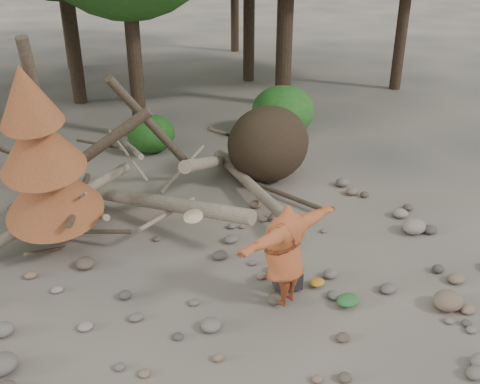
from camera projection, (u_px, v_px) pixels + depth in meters
ground at (282, 293)px, 9.67m from camera, size 120.00×120.00×0.00m
deadfall_pile at (251, 151)px, 13.47m from camera, size 8.55×5.24×3.30m
dead_conifer at (43, 158)px, 9.89m from camera, size 2.06×2.16×4.35m
bush_mid at (151, 134)px, 15.81m from camera, size 1.40×1.40×1.12m
bush_right at (283, 111)px, 17.07m from camera, size 2.00×2.00×1.60m
frisbee_thrower at (285, 255)px, 8.92m from camera, size 3.12×1.10×2.30m
backpack at (287, 281)px, 9.70m from camera, size 0.59×0.50×0.33m
cloth_green at (348, 302)px, 9.28m from camera, size 0.41×0.35×0.16m
cloth_orange at (317, 284)px, 9.80m from camera, size 0.29×0.24×0.11m
boulder_front_right at (448, 301)px, 9.19m from camera, size 0.53×0.48×0.32m
boulder_mid_right at (414, 226)px, 11.56m from camera, size 0.52×0.47×0.31m
boulder_mid_left at (0, 364)px, 7.83m from camera, size 0.50×0.45×0.30m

